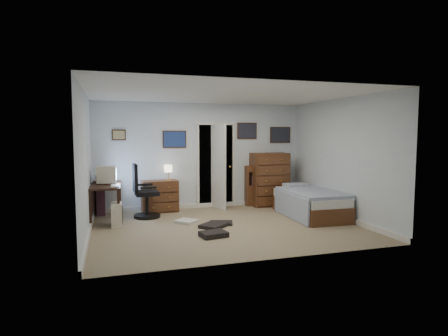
# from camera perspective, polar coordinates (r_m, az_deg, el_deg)

# --- Properties ---
(floor) EXTENTS (5.00, 4.00, 0.02)m
(floor) POSITION_cam_1_polar(r_m,az_deg,el_deg) (7.25, 0.34, -8.98)
(floor) COLOR gray
(floor) RESTS_ON ground
(computer_desk) EXTENTS (0.65, 1.32, 0.75)m
(computer_desk) POSITION_cam_1_polar(r_m,az_deg,el_deg) (8.02, -18.20, -3.62)
(computer_desk) COLOR black
(computer_desk) RESTS_ON floor
(crt_monitor) EXTENTS (0.40, 0.37, 0.36)m
(crt_monitor) POSITION_cam_1_polar(r_m,az_deg,el_deg) (8.12, -17.46, -0.96)
(crt_monitor) COLOR beige
(crt_monitor) RESTS_ON computer_desk
(keyboard) EXTENTS (0.17, 0.40, 0.02)m
(keyboard) POSITION_cam_1_polar(r_m,az_deg,el_deg) (7.64, -16.27, -2.60)
(keyboard) COLOR beige
(keyboard) RESTS_ON computer_desk
(pc_tower) EXTENTS (0.22, 0.43, 0.45)m
(pc_tower) POSITION_cam_1_polar(r_m,az_deg,el_deg) (7.53, -15.99, -6.83)
(pc_tower) COLOR beige
(pc_tower) RESTS_ON floor
(office_chair) EXTENTS (0.58, 0.58, 1.15)m
(office_chair) POSITION_cam_1_polar(r_m,az_deg,el_deg) (8.09, -12.13, -4.34)
(office_chair) COLOR black
(office_chair) RESTS_ON floor
(media_stack) EXTENTS (0.18, 0.18, 0.88)m
(media_stack) POSITION_cam_1_polar(r_m,az_deg,el_deg) (8.58, -18.30, -3.99)
(media_stack) COLOR maroon
(media_stack) RESTS_ON floor
(low_dresser) EXTENTS (0.83, 0.44, 0.72)m
(low_dresser) POSITION_cam_1_polar(r_m,az_deg,el_deg) (8.67, -9.75, -4.24)
(low_dresser) COLOR brown
(low_dresser) RESTS_ON floor
(table_lamp) EXTENTS (0.19, 0.19, 0.35)m
(table_lamp) POSITION_cam_1_polar(r_m,az_deg,el_deg) (8.62, -8.50, -0.15)
(table_lamp) COLOR gold
(table_lamp) RESTS_ON low_dresser
(doorway) EXTENTS (0.96, 1.12, 2.05)m
(doorway) POSITION_cam_1_polar(r_m,az_deg,el_deg) (9.35, -1.75, 0.48)
(doorway) COLOR black
(doorway) RESTS_ON floor
(tall_dresser) EXTENTS (0.90, 0.54, 1.31)m
(tall_dresser) POSITION_cam_1_polar(r_m,az_deg,el_deg) (9.33, 6.90, -1.72)
(tall_dresser) COLOR brown
(tall_dresser) RESTS_ON floor
(headboard_bookcase) EXTENTS (1.11, 0.32, 0.99)m
(headboard_bookcase) POSITION_cam_1_polar(r_m,az_deg,el_deg) (9.43, 6.51, -2.43)
(headboard_bookcase) COLOR brown
(headboard_bookcase) RESTS_ON floor
(bed) EXTENTS (1.07, 1.92, 0.62)m
(bed) POSITION_cam_1_polar(r_m,az_deg,el_deg) (8.29, 12.89, -5.19)
(bed) COLOR brown
(bed) RESTS_ON floor
(wall_posters) EXTENTS (4.38, 0.04, 0.60)m
(wall_posters) POSITION_cam_1_polar(r_m,az_deg,el_deg) (9.09, 0.08, 5.05)
(wall_posters) COLOR #331E11
(wall_posters) RESTS_ON floor
(floor_clutter) EXTENTS (1.15, 1.62, 0.09)m
(floor_clutter) POSITION_cam_1_polar(r_m,az_deg,el_deg) (7.09, -2.19, -8.95)
(floor_clutter) COLOR black
(floor_clutter) RESTS_ON floor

